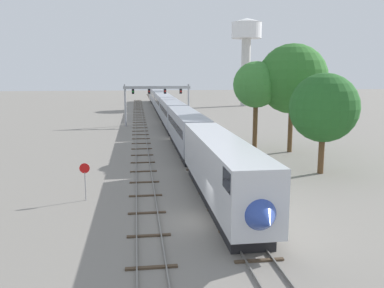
{
  "coord_description": "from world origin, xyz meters",
  "views": [
    {
      "loc": [
        -4.06,
        -24.76,
        9.54
      ],
      "look_at": [
        1.0,
        12.0,
        3.0
      ],
      "focal_mm": 37.96,
      "sensor_mm": 36.0,
      "label": 1
    }
  ],
  "objects_px": {
    "trackside_tree_left": "(292,79)",
    "water_tower": "(246,39)",
    "trackside_tree_mid": "(324,108)",
    "trackside_tree_right": "(256,85)",
    "signal_gantry": "(157,95)",
    "stop_sign": "(85,176)",
    "passenger_train": "(167,108)"
  },
  "relations": [
    {
      "from": "trackside_tree_left",
      "to": "water_tower",
      "type": "bearing_deg",
      "value": 79.23
    },
    {
      "from": "trackside_tree_mid",
      "to": "trackside_tree_right",
      "type": "relative_size",
      "value": 0.88
    },
    {
      "from": "signal_gantry",
      "to": "stop_sign",
      "type": "bearing_deg",
      "value": -100.07
    },
    {
      "from": "passenger_train",
      "to": "signal_gantry",
      "type": "distance_m",
      "value": 7.09
    },
    {
      "from": "signal_gantry",
      "to": "water_tower",
      "type": "relative_size",
      "value": 0.49
    },
    {
      "from": "signal_gantry",
      "to": "water_tower",
      "type": "bearing_deg",
      "value": 56.28
    },
    {
      "from": "water_tower",
      "to": "stop_sign",
      "type": "bearing_deg",
      "value": -112.61
    },
    {
      "from": "water_tower",
      "to": "trackside_tree_mid",
      "type": "height_order",
      "value": "water_tower"
    },
    {
      "from": "passenger_train",
      "to": "water_tower",
      "type": "distance_m",
      "value": 46.65
    },
    {
      "from": "trackside_tree_left",
      "to": "trackside_tree_right",
      "type": "bearing_deg",
      "value": 176.52
    },
    {
      "from": "signal_gantry",
      "to": "trackside_tree_right",
      "type": "xyz_separation_m",
      "value": [
        10.29,
        -27.17,
        2.58
      ]
    },
    {
      "from": "signal_gantry",
      "to": "trackside_tree_left",
      "type": "distance_m",
      "value": 31.26
    },
    {
      "from": "water_tower",
      "to": "trackside_tree_left",
      "type": "distance_m",
      "value": 70.95
    },
    {
      "from": "stop_sign",
      "to": "trackside_tree_right",
      "type": "height_order",
      "value": "trackside_tree_right"
    },
    {
      "from": "passenger_train",
      "to": "stop_sign",
      "type": "height_order",
      "value": "passenger_train"
    },
    {
      "from": "signal_gantry",
      "to": "trackside_tree_mid",
      "type": "xyz_separation_m",
      "value": [
        13.58,
        -38.1,
        0.77
      ]
    },
    {
      "from": "water_tower",
      "to": "stop_sign",
      "type": "relative_size",
      "value": 8.59
    },
    {
      "from": "passenger_train",
      "to": "trackside_tree_right",
      "type": "xyz_separation_m",
      "value": [
        8.04,
        -33.23,
        5.49
      ]
    },
    {
      "from": "trackside_tree_left",
      "to": "trackside_tree_right",
      "type": "xyz_separation_m",
      "value": [
        -4.33,
        0.26,
        -0.7
      ]
    },
    {
      "from": "stop_sign",
      "to": "passenger_train",
      "type": "bearing_deg",
      "value": 78.62
    },
    {
      "from": "passenger_train",
      "to": "trackside_tree_mid",
      "type": "xyz_separation_m",
      "value": [
        11.33,
        -44.16,
        3.68
      ]
    },
    {
      "from": "stop_sign",
      "to": "trackside_tree_mid",
      "type": "xyz_separation_m",
      "value": [
        21.33,
        5.54,
        4.42
      ]
    },
    {
      "from": "signal_gantry",
      "to": "water_tower",
      "type": "xyz_separation_m",
      "value": [
        27.73,
        41.54,
        13.45
      ]
    },
    {
      "from": "water_tower",
      "to": "trackside_tree_right",
      "type": "height_order",
      "value": "water_tower"
    },
    {
      "from": "water_tower",
      "to": "passenger_train",
      "type": "bearing_deg",
      "value": -125.68
    },
    {
      "from": "signal_gantry",
      "to": "stop_sign",
      "type": "relative_size",
      "value": 4.2
    },
    {
      "from": "trackside_tree_left",
      "to": "trackside_tree_right",
      "type": "distance_m",
      "value": 4.39
    },
    {
      "from": "water_tower",
      "to": "stop_sign",
      "type": "xyz_separation_m",
      "value": [
        -35.48,
        -85.19,
        -17.1
      ]
    },
    {
      "from": "signal_gantry",
      "to": "trackside_tree_right",
      "type": "relative_size",
      "value": 1.11
    },
    {
      "from": "water_tower",
      "to": "stop_sign",
      "type": "distance_m",
      "value": 93.85
    },
    {
      "from": "signal_gantry",
      "to": "trackside_tree_left",
      "type": "bearing_deg",
      "value": -61.96
    },
    {
      "from": "stop_sign",
      "to": "trackside_tree_right",
      "type": "distance_m",
      "value": 25.21
    }
  ]
}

